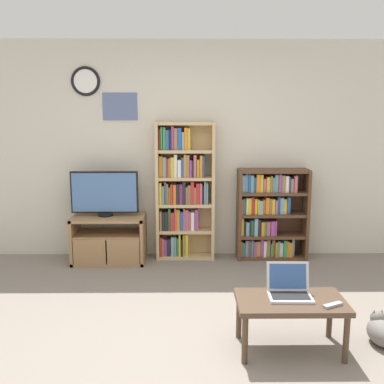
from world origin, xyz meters
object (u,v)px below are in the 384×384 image
Objects in this scene: bookshelf_tall at (182,191)px; coffee_table at (291,306)px; remote_near_laptop at (333,305)px; laptop at (289,288)px; tv_stand at (109,239)px; cat at (381,331)px; television at (105,193)px; bookshelf_short at (268,214)px.

bookshelf_tall is 2.37m from coffee_table.
bookshelf_tall is 10.14× the size of remote_near_laptop.
laptop is 2.01× the size of remote_near_laptop.
coffee_table is at bearing -49.85° from tv_stand.
remote_near_laptop is 0.34× the size of cat.
tv_stand is at bearing 132.53° from laptop.
television is at bearing 132.81° from laptop.
bookshelf_tall is at bearing 113.02° from laptop.
laptop is 0.82m from cat.
laptop is at bearing -95.76° from bookshelf_short.
bookshelf_tall is at bearing -0.66° from remote_near_laptop.
tv_stand is 3.12m from cat.
remote_near_laptop is at bearing -159.70° from cat.
bookshelf_tall is 2.29m from laptop.
laptop reaches higher than remote_near_laptop.
coffee_table is (-0.21, -2.15, -0.19)m from bookshelf_short.
bookshelf_tall is at bearing 123.54° from cat.
cat is (0.52, -2.07, -0.44)m from bookshelf_short.
bookshelf_short is at bearing 100.87° from cat.
cat is (0.73, 0.08, -0.25)m from coffee_table.
coffee_table is 0.13m from laptop.
tv_stand reaches higher than coffee_table.
tv_stand is 1.04m from bookshelf_tall.
bookshelf_tall is (0.87, 0.15, 0.55)m from tv_stand.
remote_near_laptop is at bearing -47.04° from television.
coffee_table is 0.31m from remote_near_laptop.
bookshelf_short is at bearing -0.98° from bookshelf_tall.
remote_near_laptop reaches higher than coffee_table.
tv_stand is 1.08× the size of television.
laptop reaches higher than tv_stand.
bookshelf_short is (1.95, 0.11, -0.28)m from television.
tv_stand is 1.78× the size of cat.
remote_near_laptop is (1.11, -2.29, -0.41)m from bookshelf_tall.
tv_stand is 0.77× the size of bookshelf_short.
laptop is at bearing -48.57° from television.
television reaches higher than cat.
television is 2.66m from laptop.
coffee_table is (1.74, -2.05, -0.47)m from television.
cat is (2.48, -1.97, -0.72)m from television.
remote_near_laptop is at bearing -64.20° from bookshelf_tall.
coffee_table is at bearing -95.57° from bookshelf_short.
bookshelf_tall is at bearing 7.77° from television.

